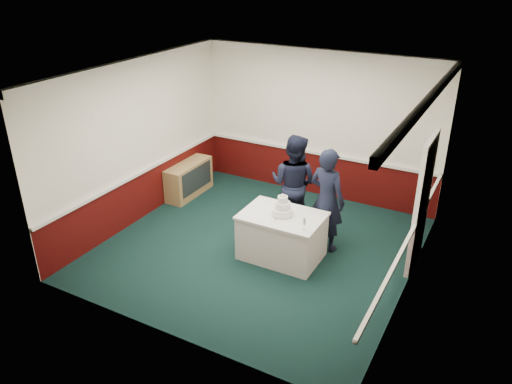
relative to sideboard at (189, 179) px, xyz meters
The scene contains 9 objects.
ground 2.58m from the sideboard, 27.21° to the right, with size 5.00×5.00×0.00m, color black.
room_shell 2.91m from the sideboard, 13.38° to the right, with size 5.00×5.00×3.00m.
sideboard is the anchor object (origin of this frame).
cake_table 3.02m from the sideboard, 24.43° to the right, with size 1.32×0.92×0.79m.
wedding_cake 3.07m from the sideboard, 24.43° to the right, with size 0.35×0.35×0.36m.
cake_knife 3.11m from the sideboard, 28.05° to the right, with size 0.01×0.22×0.01m, color silver.
champagne_flute 3.64m from the sideboard, 25.20° to the right, with size 0.05×0.05×0.21m.
person_man 2.60m from the sideboard, ahead, with size 0.89×0.69×1.82m, color black.
person_woman 3.36m from the sideboard, 10.67° to the right, with size 0.66×0.43×1.81m, color black.
Camera 1 is at (3.48, -6.52, 4.57)m, focal length 35.00 mm.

